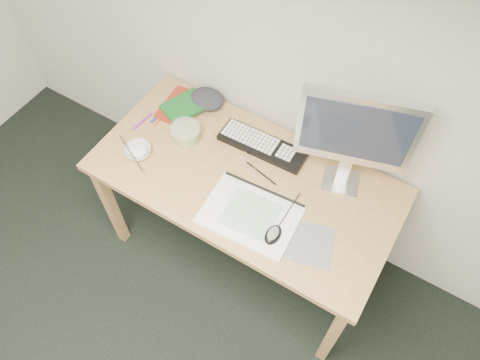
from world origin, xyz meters
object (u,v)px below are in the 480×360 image
at_px(desk, 245,187).
at_px(keyboard, 262,146).
at_px(sketchpad, 250,215).
at_px(rice_bowl, 138,151).
at_px(monitor, 355,133).

relative_size(desk, keyboard, 3.28).
bearing_deg(sketchpad, desk, 124.06).
height_order(keyboard, rice_bowl, rice_bowl).
height_order(desk, rice_bowl, rice_bowl).
bearing_deg(rice_bowl, desk, 16.37).
bearing_deg(rice_bowl, monitor, 21.91).
relative_size(sketchpad, monitor, 0.75).
bearing_deg(sketchpad, rice_bowl, 174.93).
distance_m(sketchpad, rice_bowl, 0.62).
relative_size(sketchpad, rice_bowl, 3.26).
bearing_deg(keyboard, rice_bowl, -146.37).
distance_m(sketchpad, keyboard, 0.38).
distance_m(desk, rice_bowl, 0.52).
bearing_deg(desk, sketchpad, -51.94).
distance_m(desk, sketchpad, 0.22).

